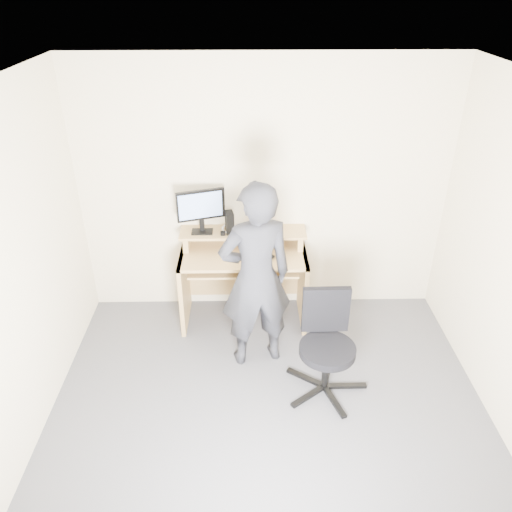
{
  "coord_description": "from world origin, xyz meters",
  "views": [
    {
      "loc": [
        -0.16,
        -2.64,
        3.07
      ],
      "look_at": [
        -0.09,
        1.05,
        0.95
      ],
      "focal_mm": 35.0,
      "sensor_mm": 36.0,
      "label": 1
    }
  ],
  "objects_px": {
    "office_chair": "(326,340)",
    "person": "(256,278)",
    "desk": "(244,267)",
    "monitor": "(201,208)"
  },
  "relations": [
    {
      "from": "monitor",
      "to": "person",
      "type": "height_order",
      "value": "person"
    },
    {
      "from": "desk",
      "to": "office_chair",
      "type": "relative_size",
      "value": 1.38
    },
    {
      "from": "desk",
      "to": "monitor",
      "type": "height_order",
      "value": "monitor"
    },
    {
      "from": "person",
      "to": "monitor",
      "type": "bearing_deg",
      "value": -69.85
    },
    {
      "from": "person",
      "to": "office_chair",
      "type": "bearing_deg",
      "value": 133.36
    },
    {
      "from": "office_chair",
      "to": "desk",
      "type": "bearing_deg",
      "value": 122.51
    },
    {
      "from": "desk",
      "to": "office_chair",
      "type": "distance_m",
      "value": 1.23
    },
    {
      "from": "desk",
      "to": "person",
      "type": "xyz_separation_m",
      "value": [
        0.11,
        -0.67,
        0.31
      ]
    },
    {
      "from": "office_chair",
      "to": "person",
      "type": "height_order",
      "value": "person"
    },
    {
      "from": "monitor",
      "to": "office_chair",
      "type": "height_order",
      "value": "monitor"
    }
  ]
}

